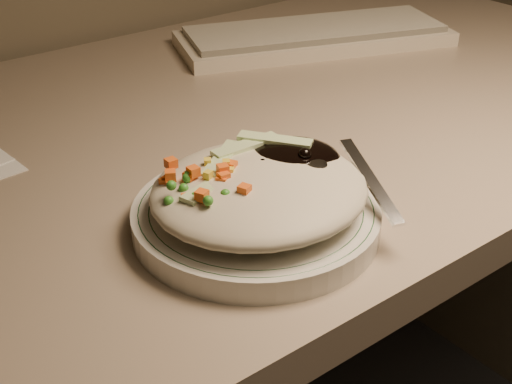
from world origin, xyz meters
TOP-DOWN VIEW (x-y plane):
  - desk at (0.00, 1.38)m, footprint 1.40×0.70m
  - plate at (-0.10, 1.17)m, footprint 0.22×0.22m
  - plate_rim at (-0.10, 1.17)m, footprint 0.21×0.21m
  - meal at (-0.09, 1.17)m, footprint 0.21×0.19m
  - keyboard at (0.28, 1.51)m, footprint 0.43×0.27m

SIDE VIEW (x-z plane):
  - desk at x=0.00m, z-range 0.17..0.91m
  - plate at x=-0.10m, z-range 0.74..0.76m
  - keyboard at x=0.28m, z-range 0.74..0.77m
  - plate_rim at x=-0.10m, z-range 0.76..0.76m
  - meal at x=-0.09m, z-range 0.76..0.81m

